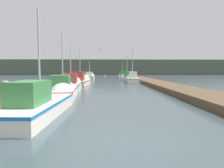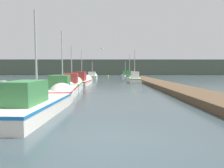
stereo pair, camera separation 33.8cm
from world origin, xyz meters
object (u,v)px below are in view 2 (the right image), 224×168
fishing_boat_4 (134,79)px  fishing_boat_7 (125,76)px  seagull_lead (103,49)px  fishing_boat_2 (72,84)px  mooring_piling_0 (71,80)px  mooring_piling_1 (84,77)px  fishing_boat_3 (83,81)px  fishing_boat_6 (92,77)px  fishing_boat_0 (41,102)px  channel_buoy (108,76)px  fishing_boat_1 (63,90)px  fishing_boat_5 (129,77)px  mooring_piling_2 (4,96)px

fishing_boat_4 → fishing_boat_7: (-0.31, 13.04, 0.01)m
fishing_boat_4 → seagull_lead: (-4.13, -9.51, 3.28)m
fishing_boat_2 → mooring_piling_0: bearing=98.3°
mooring_piling_0 → mooring_piling_1: size_ratio=1.08×
fishing_boat_3 → mooring_piling_1: (-0.98, 8.15, 0.10)m
fishing_boat_6 → fishing_boat_0: bearing=-90.3°
fishing_boat_7 → mooring_piling_1: (-7.45, -8.91, 0.05)m
fishing_boat_2 → fishing_boat_4: (6.89, 10.05, -0.02)m
channel_buoy → fishing_boat_1: bearing=-94.2°
fishing_boat_4 → seagull_lead: bearing=-109.9°
fishing_boat_5 → fishing_boat_6: bearing=144.0°
fishing_boat_2 → fishing_boat_4: size_ratio=0.96×
fishing_boat_4 → channel_buoy: 22.34m
fishing_boat_6 → mooring_piling_0: fishing_boat_6 is taller
fishing_boat_7 → channel_buoy: 9.67m
fishing_boat_0 → seagull_lead: (2.34, 9.86, 3.32)m
fishing_boat_5 → mooring_piling_0: 12.67m
fishing_boat_5 → fishing_boat_4: bearing=-90.1°
mooring_piling_2 → seagull_lead: 11.16m
mooring_piling_0 → channel_buoy: mooring_piling_0 is taller
fishing_boat_1 → mooring_piling_2: bearing=-110.1°
fishing_boat_0 → fishing_boat_1: size_ratio=1.02×
fishing_boat_1 → fishing_boat_5: fishing_boat_1 is taller
fishing_boat_1 → seagull_lead: bearing=57.9°
fishing_boat_3 → fishing_boat_5: 11.11m
fishing_boat_4 → mooring_piling_2: bearing=-108.9°
fishing_boat_3 → channel_buoy: fishing_boat_3 is taller
fishing_boat_6 → mooring_piling_0: size_ratio=5.39×
channel_buoy → fishing_boat_0: bearing=-93.4°
fishing_boat_2 → fishing_boat_6: size_ratio=0.88×
mooring_piling_2 → fishing_boat_5: bearing=72.3°
fishing_boat_3 → fishing_boat_7: fishing_boat_3 is taller
mooring_piling_0 → seagull_lead: size_ratio=2.22×
channel_buoy → fishing_boat_3: bearing=-96.1°
channel_buoy → seagull_lead: seagull_lead is taller
mooring_piling_1 → channel_buoy: size_ratio=1.06×
fishing_boat_3 → mooring_piling_0: (-1.19, -1.06, 0.14)m
fishing_boat_3 → channel_buoy: bearing=86.9°
fishing_boat_2 → fishing_boat_3: 6.03m
fishing_boat_7 → mooring_piling_2: 33.45m
fishing_boat_2 → fishing_boat_5: size_ratio=1.13×
fishing_boat_6 → channel_buoy: size_ratio=6.20×
fishing_boat_2 → fishing_boat_7: 24.01m
fishing_boat_3 → fishing_boat_0: bearing=-85.9°
fishing_boat_5 → mooring_piling_2: size_ratio=3.44×
fishing_boat_2 → mooring_piling_0: fishing_boat_2 is taller
channel_buoy → seagull_lead: (-0.11, -31.48, 3.61)m
fishing_boat_1 → fishing_boat_6: 23.61m
fishing_boat_5 → fishing_boat_7: size_ratio=1.04×
fishing_boat_4 → mooring_piling_1: 8.79m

